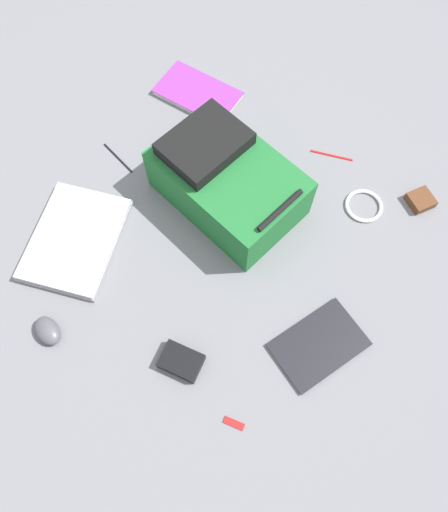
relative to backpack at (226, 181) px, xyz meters
name	(u,v)px	position (x,y,z in m)	size (l,w,h in m)	color
ground_plane	(219,244)	(0.15, 0.07, -0.09)	(3.42, 3.42, 0.00)	slate
backpack	(226,181)	(0.00, 0.00, 0.00)	(0.37, 0.48, 0.21)	#1E662D
laptop	(75,239)	(0.38, -0.29, -0.08)	(0.40, 0.34, 0.03)	#929296
book_comic	(319,345)	(0.26, 0.47, -0.09)	(0.29, 0.25, 0.01)	silver
book_red	(198,93)	(-0.29, -0.31, -0.08)	(0.17, 0.28, 0.02)	silver
computer_mouse	(48,331)	(0.64, -0.17, -0.07)	(0.06, 0.09, 0.04)	#4C4C51
cable_coil	(364,206)	(-0.20, 0.38, -0.09)	(0.12, 0.12, 0.01)	silver
power_brick	(181,361)	(0.51, 0.18, -0.08)	(0.08, 0.11, 0.03)	black
pen_black	(118,158)	(0.07, -0.38, -0.09)	(0.01, 0.01, 0.15)	black
pen_blue	(332,155)	(-0.32, 0.20, -0.09)	(0.01, 0.01, 0.14)	red
earbud_pouch	(421,200)	(-0.31, 0.52, -0.08)	(0.07, 0.07, 0.03)	#59331E
usb_stick	(234,423)	(0.56, 0.39, -0.09)	(0.02, 0.06, 0.01)	#B21919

